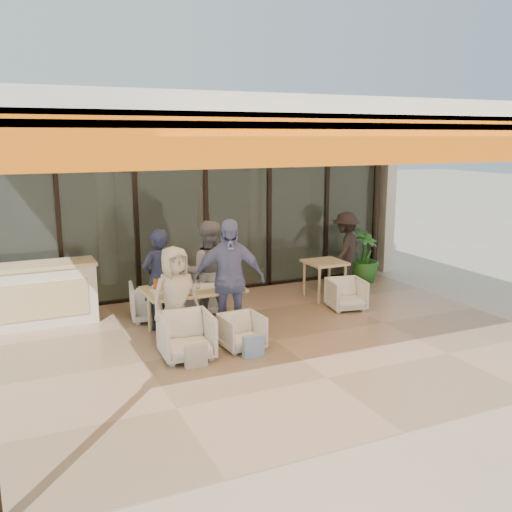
{
  "coord_description": "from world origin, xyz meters",
  "views": [
    {
      "loc": [
        -3.67,
        -7.3,
        3.05
      ],
      "look_at": [
        0.1,
        0.9,
        1.15
      ],
      "focal_mm": 40.0,
      "sensor_mm": 36.0,
      "label": 1
    }
  ],
  "objects": [
    {
      "name": "host_counter",
      "position": [
        -3.16,
        2.3,
        0.53
      ],
      "size": [
        1.85,
        0.65,
        1.04
      ],
      "color": "silver",
      "rests_on": "ground"
    },
    {
      "name": "interior_block",
      "position": [
        0.01,
        5.31,
        2.23
      ],
      "size": [
        9.05,
        3.62,
        3.52
      ],
      "color": "silver",
      "rests_on": "ground"
    },
    {
      "name": "diner_periwinkle",
      "position": [
        -0.57,
        0.43,
        0.93
      ],
      "size": [
        1.17,
        0.73,
        1.86
      ],
      "primitive_type": "imported",
      "rotation": [
        0.0,
        0.0,
        -0.27
      ],
      "color": "#6875AD",
      "rests_on": "ground"
    },
    {
      "name": "terrace_structure",
      "position": [
        0.0,
        -0.26,
        3.25
      ],
      "size": [
        8.0,
        6.0,
        3.4
      ],
      "color": "silver",
      "rests_on": "ground"
    },
    {
      "name": "chair_far_right",
      "position": [
        -0.57,
        1.83,
        0.36
      ],
      "size": [
        0.75,
        0.71,
        0.73
      ],
      "primitive_type": "imported",
      "rotation": [
        0.0,
        0.0,
        3.07
      ],
      "color": "white",
      "rests_on": "ground"
    },
    {
      "name": "tote_bag_cream",
      "position": [
        -1.41,
        -0.47,
        0.17
      ],
      "size": [
        0.3,
        0.1,
        0.34
      ],
      "primitive_type": "cube",
      "color": "silver",
      "rests_on": "ground"
    },
    {
      "name": "chair_near_left",
      "position": [
        -1.41,
        -0.07,
        0.36
      ],
      "size": [
        0.74,
        0.69,
        0.72
      ],
      "primitive_type": "imported",
      "rotation": [
        0.0,
        0.0,
        -0.06
      ],
      "color": "white",
      "rests_on": "ground"
    },
    {
      "name": "diner_grey",
      "position": [
        -0.57,
        1.33,
        0.86
      ],
      "size": [
        1.01,
        0.9,
        1.71
      ],
      "primitive_type": "imported",
      "rotation": [
        0.0,
        0.0,
        2.79
      ],
      "color": "slate",
      "rests_on": "ground"
    },
    {
      "name": "side_table",
      "position": [
        1.89,
        1.68,
        0.64
      ],
      "size": [
        0.7,
        0.7,
        0.74
      ],
      "color": "#D4BB81",
      "rests_on": "ground"
    },
    {
      "name": "chair_near_right",
      "position": [
        -0.57,
        -0.07,
        0.29
      ],
      "size": [
        0.6,
        0.56,
        0.58
      ],
      "primitive_type": "imported",
      "rotation": [
        0.0,
        0.0,
        0.06
      ],
      "color": "white",
      "rests_on": "ground"
    },
    {
      "name": "chair_far_left",
      "position": [
        -1.41,
        1.83,
        0.36
      ],
      "size": [
        0.78,
        0.74,
        0.71
      ],
      "primitive_type": "imported",
      "rotation": [
        0.0,
        0.0,
        3.0
      ],
      "color": "white",
      "rests_on": "ground"
    },
    {
      "name": "terrace_floor",
      "position": [
        0.0,
        0.0,
        0.01
      ],
      "size": [
        8.0,
        6.0,
        0.01
      ],
      "primitive_type": "cube",
      "color": "tan",
      "rests_on": "ground"
    },
    {
      "name": "dining_table",
      "position": [
        -0.99,
        0.89,
        0.69
      ],
      "size": [
        1.5,
        0.9,
        0.93
      ],
      "color": "#D4BB81",
      "rests_on": "ground"
    },
    {
      "name": "standing_woman",
      "position": [
        2.76,
        2.3,
        0.78
      ],
      "size": [
        1.15,
        1.07,
        1.56
      ],
      "primitive_type": "imported",
      "rotation": [
        0.0,
        0.0,
        3.8
      ],
      "color": "black",
      "rests_on": "ground"
    },
    {
      "name": "side_chair",
      "position": [
        1.89,
        0.93,
        0.31
      ],
      "size": [
        0.7,
        0.67,
        0.63
      ],
      "primitive_type": "imported",
      "rotation": [
        0.0,
        0.0,
        -0.18
      ],
      "color": "white",
      "rests_on": "ground"
    },
    {
      "name": "diner_cream",
      "position": [
        -1.41,
        0.43,
        0.76
      ],
      "size": [
        0.8,
        0.58,
        1.51
      ],
      "primitive_type": "imported",
      "rotation": [
        0.0,
        0.0,
        0.14
      ],
      "color": "beige",
      "rests_on": "ground"
    },
    {
      "name": "potted_palm",
      "position": [
        3.31,
        2.42,
        0.57
      ],
      "size": [
        0.87,
        0.87,
        1.14
      ],
      "primitive_type": "imported",
      "rotation": [
        0.0,
        0.0,
        0.54
      ],
      "color": "#1E5919",
      "rests_on": "ground"
    },
    {
      "name": "glass_storefront",
      "position": [
        0.0,
        3.0,
        1.6
      ],
      "size": [
        8.08,
        0.1,
        3.2
      ],
      "color": "#9EADA3",
      "rests_on": "ground"
    },
    {
      "name": "tote_bag_blue",
      "position": [
        -0.57,
        -0.47,
        0.17
      ],
      "size": [
        0.3,
        0.1,
        0.34
      ],
      "primitive_type": "cube",
      "color": "#99BFD8",
      "rests_on": "ground"
    },
    {
      "name": "ground",
      "position": [
        0.0,
        0.0,
        0.0
      ],
      "size": [
        70.0,
        70.0,
        0.0
      ],
      "primitive_type": "plane",
      "color": "#C6B293",
      "rests_on": "ground"
    },
    {
      "name": "diner_navy",
      "position": [
        -1.41,
        1.33,
        0.82
      ],
      "size": [
        0.7,
        0.58,
        1.63
      ],
      "primitive_type": "imported",
      "rotation": [
        0.0,
        0.0,
        3.5
      ],
      "color": "#191C38",
      "rests_on": "ground"
    }
  ]
}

